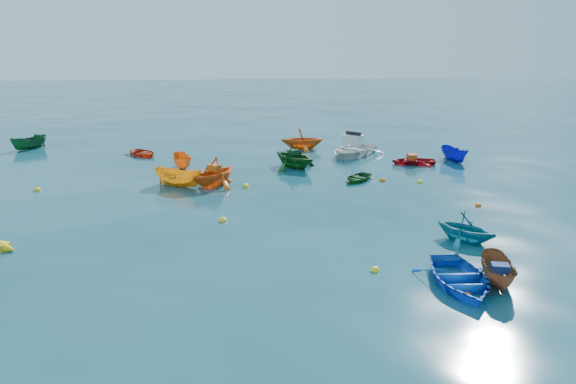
{
  "coord_description": "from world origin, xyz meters",
  "views": [
    {
      "loc": [
        -2.01,
        -22.36,
        8.28
      ],
      "look_at": [
        0.0,
        5.0,
        0.4
      ],
      "focal_mm": 35.0,
      "sensor_mm": 36.0,
      "label": 1
    }
  ],
  "objects": [
    {
      "name": "tarp_green_b",
      "position": [
        0.83,
        12.0,
        0.99
      ],
      "size": [
        0.74,
        0.72,
        0.29
      ],
      "primitive_type": "cube",
      "rotation": [
        0.0,
        0.0,
        0.68
      ],
      "color": "#0F3F20",
      "rests_on": "dinghy_green_n"
    },
    {
      "name": "sampan_blue_far",
      "position": [
        11.68,
        13.13,
        0.0
      ],
      "size": [
        1.54,
        2.85,
        1.04
      ],
      "primitive_type": "imported",
      "rotation": [
        0.0,
        0.0,
        0.2
      ],
      "color": "#0D0EA4",
      "rests_on": "ground"
    },
    {
      "name": "dinghy_orange_far",
      "position": [
        1.98,
        17.73,
        0.0
      ],
      "size": [
        3.1,
        2.68,
        1.62
      ],
      "primitive_type": "imported",
      "rotation": [
        0.0,
        0.0,
        1.58
      ],
      "color": "#D46114",
      "rests_on": "ground"
    },
    {
      "name": "buoy_or_b",
      "position": [
        4.99,
        -6.3,
        0.0
      ],
      "size": [
        0.31,
        0.31,
        0.31
      ],
      "primitive_type": "sphere",
      "color": "#DC510B",
      "rests_on": "ground"
    },
    {
      "name": "motorboat_white",
      "position": [
        5.29,
        15.38,
        0.0
      ],
      "size": [
        5.5,
        5.57,
        1.55
      ],
      "primitive_type": "imported",
      "rotation": [
        0.0,
        0.0,
        -0.75
      ],
      "color": "silver",
      "rests_on": "ground"
    },
    {
      "name": "dinghy_orange_w",
      "position": [
        -3.91,
        8.03,
        0.0
      ],
      "size": [
        4.21,
        4.27,
        1.7
      ],
      "primitive_type": "imported",
      "rotation": [
        0.0,
        0.0,
        -0.7
      ],
      "color": "orange",
      "rests_on": "ground"
    },
    {
      "name": "tarp_orange_b",
      "position": [
        8.58,
        12.38,
        0.47
      ],
      "size": [
        0.61,
        0.77,
        0.36
      ],
      "primitive_type": "cube",
      "rotation": [
        0.0,
        0.0,
        -1.65
      ],
      "color": "#BF4113",
      "rests_on": "dinghy_red_ne"
    },
    {
      "name": "dinghy_blue_se",
      "position": [
        5.03,
        -5.5,
        0.0
      ],
      "size": [
        2.72,
        3.74,
        0.76
      ],
      "primitive_type": "imported",
      "rotation": [
        0.0,
        0.0,
        -0.03
      ],
      "color": "blue",
      "rests_on": "ground"
    },
    {
      "name": "buoy_or_c",
      "position": [
        -3.08,
        8.69,
        0.0
      ],
      "size": [
        0.32,
        0.32,
        0.32
      ],
      "primitive_type": "sphere",
      "color": "#FF650D",
      "rests_on": "ground"
    },
    {
      "name": "dinghy_green_n",
      "position": [
        0.89,
        11.92,
        0.0
      ],
      "size": [
        4.19,
        4.26,
        1.7
      ],
      "primitive_type": "imported",
      "rotation": [
        0.0,
        0.0,
        0.68
      ],
      "color": "#114A14",
      "rests_on": "ground"
    },
    {
      "name": "buoy_ye_d",
      "position": [
        -2.15,
        7.61,
        0.0
      ],
      "size": [
        0.39,
        0.39,
        0.39
      ],
      "primitive_type": "sphere",
      "color": "yellow",
      "rests_on": "ground"
    },
    {
      "name": "buoy_ye_c",
      "position": [
        -3.19,
        1.84,
        0.0
      ],
      "size": [
        0.38,
        0.38,
        0.38
      ],
      "primitive_type": "sphere",
      "color": "yellow",
      "rests_on": "ground"
    },
    {
      "name": "buoy_ye_e",
      "position": [
        7.73,
        7.79,
        0.0
      ],
      "size": [
        0.32,
        0.32,
        0.32
      ],
      "primitive_type": "sphere",
      "color": "yellow",
      "rests_on": "ground"
    },
    {
      "name": "dinghy_cyan_se",
      "position": [
        6.79,
        -1.42,
        0.0
      ],
      "size": [
        3.33,
        3.35,
        1.34
      ],
      "primitive_type": "imported",
      "rotation": [
        0.0,
        0.0,
        0.74
      ],
      "color": "#17778F",
      "rests_on": "ground"
    },
    {
      "name": "dinghy_green_e",
      "position": [
        4.27,
        8.53,
        0.0
      ],
      "size": [
        2.8,
        2.91,
        0.49
      ],
      "primitive_type": "imported",
      "rotation": [
        0.0,
        0.0,
        -0.67
      ],
      "color": "#114919",
      "rests_on": "ground"
    },
    {
      "name": "buoy_or_d",
      "position": [
        9.25,
        3.17,
        0.0
      ],
      "size": [
        0.31,
        0.31,
        0.31
      ],
      "primitive_type": "sphere",
      "color": "#D6560B",
      "rests_on": "ground"
    },
    {
      "name": "tarp_orange_a",
      "position": [
        -3.88,
        8.07,
        1.01
      ],
      "size": [
        0.83,
        0.81,
        0.32
      ],
      "primitive_type": "cube",
      "rotation": [
        0.0,
        0.0,
        -0.7
      ],
      "color": "#CB5B14",
      "rests_on": "dinghy_orange_w"
    },
    {
      "name": "buoy_ye_a",
      "position": [
        2.47,
        -4.07,
        0.0
      ],
      "size": [
        0.34,
        0.34,
        0.34
      ],
      "primitive_type": "sphere",
      "color": "yellow",
      "rests_on": "ground"
    },
    {
      "name": "buoy_or_e",
      "position": [
        5.7,
        8.31,
        0.0
      ],
      "size": [
        0.35,
        0.35,
        0.35
      ],
      "primitive_type": "sphere",
      "color": "orange",
      "rests_on": "ground"
    },
    {
      "name": "sampan_yellow_mid",
      "position": [
        -5.84,
        8.01,
        0.0
      ],
      "size": [
        3.2,
        2.48,
        1.17
      ],
      "primitive_type": "imported",
      "rotation": [
        0.0,
        0.0,
        1.06
      ],
      "color": "orange",
      "rests_on": "ground"
    },
    {
      "name": "tarp_blue_a",
      "position": [
        6.35,
        -5.59,
        0.65
      ],
      "size": [
        0.65,
        0.54,
        0.27
      ],
      "primitive_type": "cube",
      "rotation": [
        0.0,
        0.0,
        -0.23
      ],
      "color": "navy",
      "rests_on": "sampan_brown_mid"
    },
    {
      "name": "sampan_brown_mid",
      "position": [
        6.38,
        -5.45,
        0.0
      ],
      "size": [
        1.58,
        2.81,
        1.03
      ],
      "primitive_type": "imported",
      "rotation": [
        0.0,
        0.0,
        -0.23
      ],
      "color": "brown",
      "rests_on": "ground"
    },
    {
      "name": "sampan_orange_n",
      "position": [
        -6.07,
        12.18,
        0.0
      ],
      "size": [
        1.7,
        2.91,
        1.06
      ],
      "primitive_type": "imported",
      "rotation": [
        0.0,
        0.0,
        0.26
      ],
      "color": "orange",
      "rests_on": "ground"
    },
    {
      "name": "dinghy_red_ne",
      "position": [
        8.68,
        12.37,
        0.0
      ],
      "size": [
        2.96,
        2.22,
        0.59
      ],
      "primitive_type": "imported",
      "rotation": [
        0.0,
        0.0,
        -1.65
      ],
      "color": "#AB0E17",
      "rests_on": "ground"
    },
    {
      "name": "sampan_green_far",
      "position": [
        -17.91,
        19.21,
        0.0
      ],
      "size": [
        2.57,
        2.81,
        1.08
      ],
      "primitive_type": "imported",
      "rotation": [
        0.0,
        0.0,
        -0.69
      ],
      "color": "#104723",
      "rests_on": "ground"
    },
    {
      "name": "ground",
      "position": [
        0.0,
        0.0,
        0.0
      ],
      "size": [
        160.0,
        160.0,
        0.0
      ],
      "primitive_type": "plane",
      "color": "#0A3B4B",
      "rests_on": "ground"
    },
    {
      "name": "dinghy_red_far",
      "position": [
        -9.23,
        16.25,
        0.0
      ],
      "size": [
        3.11,
        3.22,
        0.54
      ],
      "primitive_type": "imported",
      "rotation": [
        0.0,
        0.0,
        0.68
      ],
      "color": "red",
      "rests_on": "ground"
    },
    {
      "name": "buoy_ye_b",
      "position": [
        -13.39,
        7.67,
        0.0
      ],
      "size": [
        0.39,
        0.39,
        0.39
      ],
      "primitive_type": "sphere",
      "color": "yellow",
      "rests_on": "ground"
    }
  ]
}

